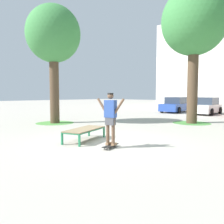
# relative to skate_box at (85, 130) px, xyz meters

# --- Properties ---
(ground_plane) EXTENTS (120.00, 120.00, 0.00)m
(ground_plane) POSITION_rel_skate_box_xyz_m (0.73, 0.45, -0.41)
(ground_plane) COLOR #B2AA9E
(skate_box) EXTENTS (1.33, 2.04, 0.46)m
(skate_box) POSITION_rel_skate_box_xyz_m (0.00, 0.00, 0.00)
(skate_box) COLOR #237A4C
(skate_box) RESTS_ON ground
(skateboard) EXTENTS (0.39, 0.82, 0.09)m
(skateboard) POSITION_rel_skate_box_xyz_m (1.51, -0.19, -0.34)
(skateboard) COLOR black
(skateboard) RESTS_ON ground
(skater) EXTENTS (0.99, 0.36, 1.69)m
(skater) POSITION_rel_skate_box_xyz_m (1.51, -0.19, 0.66)
(skater) COLOR brown
(skater) RESTS_ON skateboard
(tree_near_left) EXTENTS (3.22, 3.22, 7.03)m
(tree_near_left) POSITION_rel_skate_box_xyz_m (-5.49, 2.26, 4.81)
(tree_near_left) COLOR brown
(tree_near_left) RESTS_ON ground
(grass_patch_near_left) EXTENTS (2.29, 2.29, 0.01)m
(grass_patch_near_left) POSITION_rel_skate_box_xyz_m (-5.49, 2.26, -0.41)
(grass_patch_near_left) COLOR #519342
(grass_patch_near_left) RESTS_ON ground
(tree_mid_back) EXTENTS (3.83, 3.83, 8.07)m
(tree_mid_back) POSITION_rel_skate_box_xyz_m (0.65, 7.91, 5.54)
(tree_mid_back) COLOR brown
(tree_mid_back) RESTS_ON ground
(grass_patch_mid_back) EXTENTS (2.25, 2.25, 0.01)m
(grass_patch_mid_back) POSITION_rel_skate_box_xyz_m (0.65, 7.91, -0.41)
(grass_patch_mid_back) COLOR #47893D
(grass_patch_mid_back) RESTS_ON ground
(car_blue) EXTENTS (2.24, 4.35, 1.50)m
(car_blue) POSITION_rel_skate_box_xyz_m (-4.27, 15.31, 0.28)
(car_blue) COLOR #28479E
(car_blue) RESTS_ON ground
(car_white) EXTENTS (2.10, 4.29, 1.50)m
(car_white) POSITION_rel_skate_box_xyz_m (-1.21, 15.12, 0.28)
(car_white) COLOR silver
(car_white) RESTS_ON ground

